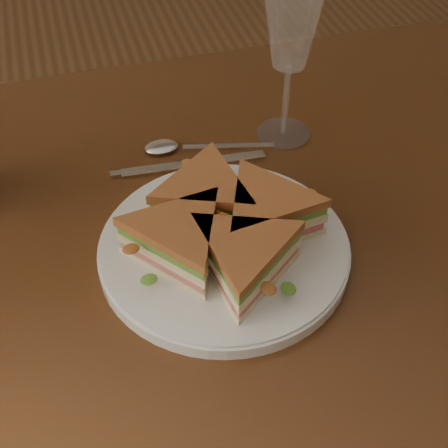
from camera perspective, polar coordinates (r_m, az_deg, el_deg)
name	(u,v)px	position (r m, az deg, el deg)	size (l,w,h in m)	color
table	(213,271)	(0.85, -1.05, -4.28)	(1.20, 0.80, 0.75)	#351A0C
plate	(224,249)	(0.73, 0.00, -2.34)	(0.29, 0.29, 0.02)	white
sandwich_wedges	(224,227)	(0.71, 0.00, -0.29)	(0.27, 0.27, 0.06)	#F6E6B6
crisps_mound	(224,230)	(0.71, 0.00, -0.52)	(0.09, 0.09, 0.05)	orange
spoon	(178,147)	(0.89, -4.26, 7.01)	(0.18, 0.06, 0.01)	silver
knife	(183,166)	(0.86, -3.73, 5.33)	(0.22, 0.03, 0.00)	silver
wine_glass	(292,27)	(0.83, 6.23, 17.50)	(0.08, 0.08, 0.24)	white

